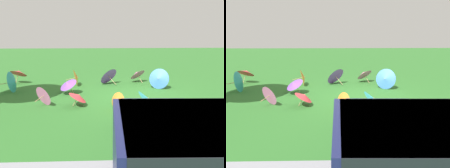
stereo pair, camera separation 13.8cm
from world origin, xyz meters
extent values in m
plane|color=#2D6B28|center=(0.00, 0.00, 0.00)|extent=(40.00, 40.00, 0.00)
cube|color=black|center=(-0.27, 6.50, 1.25)|extent=(2.62, 1.98, 0.55)
cylinder|color=black|center=(0.40, 5.53, 0.38)|extent=(0.77, 0.24, 0.76)
cube|color=navy|center=(-0.03, 3.23, 0.45)|extent=(1.61, 0.50, 0.05)
cube|color=navy|center=(-0.02, 3.43, 0.68)|extent=(1.60, 0.16, 0.45)
cube|color=black|center=(0.61, 3.21, 0.23)|extent=(0.09, 0.41, 0.45)
cube|color=black|center=(-0.67, 3.25, 0.23)|extent=(0.09, 0.41, 0.45)
cylinder|color=tan|center=(-0.02, 1.45, 0.14)|extent=(0.32, 0.07, 0.29)
cone|color=teal|center=(-0.21, 1.48, 0.31)|extent=(0.66, 0.79, 0.61)
sphere|color=tan|center=(-0.25, 1.48, 0.35)|extent=(0.06, 0.04, 0.05)
cylinder|color=tan|center=(2.67, -1.75, 0.32)|extent=(0.43, 0.11, 0.10)
cone|color=orange|center=(2.40, -1.80, 0.37)|extent=(0.39, 0.77, 0.74)
sphere|color=tan|center=(2.35, -1.81, 0.38)|extent=(0.05, 0.04, 0.04)
cylinder|color=tan|center=(-0.54, -2.25, 0.18)|extent=(0.23, 0.26, 0.36)
cone|color=pink|center=(-0.41, -2.40, 0.41)|extent=(0.99, 0.98, 0.60)
sphere|color=tan|center=(-0.37, -2.44, 0.47)|extent=(0.06, 0.06, 0.05)
cylinder|color=tan|center=(0.62, 1.52, 0.25)|extent=(0.28, 0.23, 0.10)
cone|color=orange|center=(0.78, 1.65, 0.30)|extent=(0.54, 0.60, 0.59)
sphere|color=tan|center=(0.82, 1.67, 0.31)|extent=(0.06, 0.06, 0.04)
cylinder|color=tan|center=(-1.34, -1.36, 0.35)|extent=(0.32, 0.52, 0.17)
cone|color=#4C8CE5|center=(-1.15, -1.06, 0.44)|extent=(0.93, 0.75, 0.88)
sphere|color=tan|center=(-1.12, -1.00, 0.46)|extent=(0.05, 0.06, 0.04)
cylinder|color=tan|center=(5.20, -2.22, 0.23)|extent=(0.12, 0.26, 0.46)
cone|color=#D8383F|center=(5.14, -2.37, 0.52)|extent=(1.00, 0.99, 0.51)
sphere|color=tan|center=(5.12, -2.41, 0.58)|extent=(0.05, 0.06, 0.05)
cylinder|color=tan|center=(-1.36, 3.20, 0.22)|extent=(0.25, 0.03, 0.44)
cone|color=#D8383F|center=(-1.52, 3.20, 0.52)|extent=(0.94, 0.95, 0.61)
sphere|color=tan|center=(-1.57, 3.20, 0.61)|extent=(0.05, 0.04, 0.05)
cylinder|color=tan|center=(2.18, 1.19, 0.15)|extent=(0.18, 0.04, 0.29)
cone|color=#D8383F|center=(2.06, 1.18, 0.34)|extent=(0.67, 0.69, 0.43)
sphere|color=tan|center=(2.03, 1.18, 0.40)|extent=(0.05, 0.04, 0.05)
cylinder|color=tan|center=(2.50, -0.45, 0.18)|extent=(0.21, 0.17, 0.37)
cone|color=purple|center=(2.62, -0.36, 0.42)|extent=(0.96, 0.97, 0.49)
sphere|color=tan|center=(2.65, -0.34, 0.48)|extent=(0.06, 0.06, 0.05)
cylinder|color=tan|center=(0.79, -1.86, 0.20)|extent=(0.35, 0.37, 0.34)
cone|color=purple|center=(1.00, -2.08, 0.41)|extent=(1.08, 1.07, 0.82)
sphere|color=tan|center=(1.04, -2.13, 0.46)|extent=(0.06, 0.06, 0.05)
cylinder|color=tan|center=(5.21, -0.74, 0.37)|extent=(0.58, 0.03, 0.14)
cone|color=teal|center=(4.84, -0.73, 0.44)|extent=(0.34, 0.87, 0.88)
sphere|color=tan|center=(4.76, -0.73, 0.45)|extent=(0.04, 0.04, 0.04)
cylinder|color=tan|center=(3.37, 1.22, 0.28)|extent=(0.25, 0.29, 0.14)
cone|color=pink|center=(3.22, 1.05, 0.35)|extent=(0.76, 0.72, 0.71)
sphere|color=tan|center=(3.18, 1.00, 0.37)|extent=(0.06, 0.06, 0.05)
camera|label=1|loc=(1.26, 9.52, 2.72)|focal=41.05mm
camera|label=2|loc=(1.13, 9.52, 2.72)|focal=41.05mm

